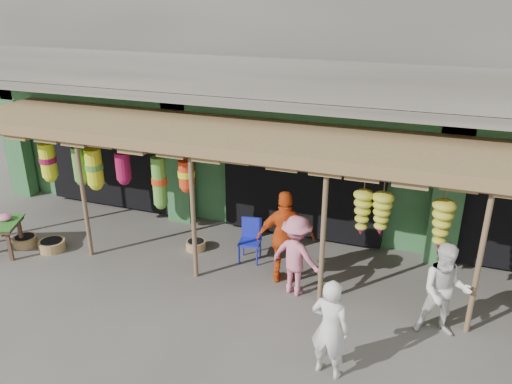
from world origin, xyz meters
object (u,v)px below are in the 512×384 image
(person_shopper, at_px, (296,256))
(blue_chair, at_px, (251,237))
(person_front, at_px, (330,329))
(person_right, at_px, (445,291))
(person_vendor, at_px, (286,238))

(person_shopper, bearing_deg, blue_chair, -19.84)
(blue_chair, distance_m, person_front, 3.60)
(person_shopper, bearing_deg, person_right, -171.62)
(person_vendor, bearing_deg, person_shopper, 114.41)
(person_right, distance_m, person_shopper, 2.58)
(blue_chair, relative_size, person_shopper, 0.58)
(person_shopper, bearing_deg, person_front, 134.86)
(person_vendor, distance_m, person_shopper, 0.47)
(person_vendor, bearing_deg, blue_chair, -51.09)
(person_right, relative_size, person_vendor, 0.87)
(person_vendor, relative_size, person_shopper, 1.20)
(person_front, bearing_deg, person_right, -124.28)
(person_right, xyz_separation_m, person_vendor, (-2.87, 0.67, 0.12))
(person_vendor, bearing_deg, person_right, 147.52)
(person_front, bearing_deg, person_shopper, -50.83)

